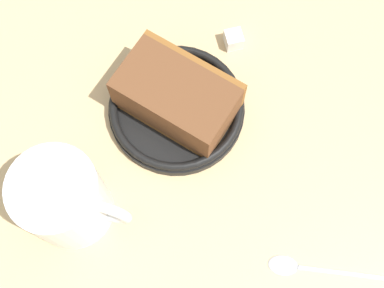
% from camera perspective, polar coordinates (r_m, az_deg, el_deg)
% --- Properties ---
extents(ground_plane, '(1.56, 1.56, 0.03)m').
position_cam_1_polar(ground_plane, '(0.57, -1.83, -2.37)').
color(ground_plane, tan).
extents(small_plate, '(0.15, 0.15, 0.02)m').
position_cam_1_polar(small_plate, '(0.56, -1.68, 3.93)').
color(small_plate, black).
rests_on(small_plate, ground_plane).
extents(cake_slice, '(0.14, 0.13, 0.05)m').
position_cam_1_polar(cake_slice, '(0.54, -1.61, 5.26)').
color(cake_slice, brown).
rests_on(cake_slice, small_plate).
extents(tea_mug, '(0.08, 0.10, 0.10)m').
position_cam_1_polar(tea_mug, '(0.51, -13.60, -5.91)').
color(tea_mug, white).
rests_on(tea_mug, ground_plane).
extents(teaspoon, '(0.07, 0.13, 0.01)m').
position_cam_1_polar(teaspoon, '(0.54, 12.35, -12.99)').
color(teaspoon, silver).
rests_on(teaspoon, ground_plane).
extents(sugar_cube, '(0.02, 0.02, 0.02)m').
position_cam_1_polar(sugar_cube, '(0.60, 4.53, 11.22)').
color(sugar_cube, white).
rests_on(sugar_cube, ground_plane).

